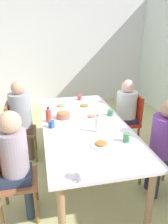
% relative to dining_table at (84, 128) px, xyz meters
% --- Properties ---
extents(ground_plane, '(7.52, 7.52, 0.00)m').
position_rel_dining_table_xyz_m(ground_plane, '(0.00, 0.00, -0.70)').
color(ground_plane, '#C0BF81').
extents(wall_left, '(0.12, 4.82, 2.60)m').
position_rel_dining_table_xyz_m(wall_left, '(-3.19, 0.00, 0.60)').
color(wall_left, silver).
rests_on(wall_left, ground_plane).
extents(dining_table, '(2.28, 1.06, 0.77)m').
position_rel_dining_table_xyz_m(dining_table, '(0.00, 0.00, 0.00)').
color(dining_table, white).
rests_on(dining_table, ground_plane).
extents(chair_0, '(0.40, 0.40, 0.90)m').
position_rel_dining_table_xyz_m(chair_0, '(-0.57, -0.91, -0.19)').
color(chair_0, brown).
rests_on(chair_0, ground_plane).
extents(person_0, '(0.31, 0.31, 1.23)m').
position_rel_dining_table_xyz_m(person_0, '(-0.57, -0.82, 0.04)').
color(person_0, brown).
rests_on(person_0, ground_plane).
extents(chair_1, '(0.40, 0.40, 0.90)m').
position_rel_dining_table_xyz_m(chair_1, '(-0.57, 0.91, -0.19)').
color(chair_1, red).
rests_on(chair_1, ground_plane).
extents(person_1, '(0.33, 0.33, 1.17)m').
position_rel_dining_table_xyz_m(person_1, '(-0.57, 0.82, 0.01)').
color(person_1, '#303656').
rests_on(person_1, ground_plane).
extents(person_2, '(0.33, 0.33, 1.20)m').
position_rel_dining_table_xyz_m(person_2, '(0.57, 0.82, 0.03)').
color(person_2, '#272D4A').
rests_on(person_2, ground_plane).
extents(chair_3, '(0.40, 0.40, 0.90)m').
position_rel_dining_table_xyz_m(chair_3, '(0.57, -0.91, -0.19)').
color(chair_3, '#955838').
rests_on(chair_3, ground_plane).
extents(person_3, '(0.30, 0.30, 1.21)m').
position_rel_dining_table_xyz_m(person_3, '(0.57, -0.82, 0.03)').
color(person_3, navy).
rests_on(person_3, ground_plane).
extents(plate_0, '(0.23, 0.23, 0.04)m').
position_rel_dining_table_xyz_m(plate_0, '(0.60, 0.05, 0.08)').
color(plate_0, silver).
rests_on(plate_0, dining_table).
extents(plate_1, '(0.22, 0.22, 0.04)m').
position_rel_dining_table_xyz_m(plate_1, '(-0.66, -0.23, 0.08)').
color(plate_1, white).
rests_on(plate_1, dining_table).
extents(plate_2, '(0.25, 0.25, 0.04)m').
position_rel_dining_table_xyz_m(plate_2, '(-0.59, 0.13, 0.08)').
color(plate_2, silver).
rests_on(plate_2, dining_table).
extents(plate_3, '(0.20, 0.20, 0.04)m').
position_rel_dining_table_xyz_m(plate_3, '(-0.14, 0.14, 0.08)').
color(plate_3, silver).
rests_on(plate_3, dining_table).
extents(bowl_0, '(0.18, 0.18, 0.10)m').
position_rel_dining_table_xyz_m(bowl_0, '(-0.21, -0.24, 0.12)').
color(bowl_0, '#99624E').
rests_on(bowl_0, dining_table).
extents(cup_0, '(0.11, 0.08, 0.09)m').
position_rel_dining_table_xyz_m(cup_0, '(0.05, -0.42, 0.11)').
color(cup_0, '#2E5997').
rests_on(cup_0, dining_table).
extents(cup_1, '(0.11, 0.07, 0.10)m').
position_rel_dining_table_xyz_m(cup_1, '(0.58, 0.34, 0.12)').
color(cup_1, '#4B935C').
rests_on(cup_1, dining_table).
extents(cup_2, '(0.11, 0.07, 0.08)m').
position_rel_dining_table_xyz_m(cup_2, '(-0.95, 0.13, 0.11)').
color(cup_2, '#C5463D').
rests_on(cup_2, dining_table).
extents(cup_3, '(0.12, 0.08, 0.08)m').
position_rel_dining_table_xyz_m(cup_3, '(1.08, -0.27, 0.11)').
color(cup_3, white).
rests_on(cup_3, dining_table).
extents(cup_4, '(0.12, 0.09, 0.08)m').
position_rel_dining_table_xyz_m(cup_4, '(-0.17, 0.42, 0.11)').
color(cup_4, '#488961').
rests_on(cup_4, dining_table).
extents(bottle_0, '(0.07, 0.07, 0.20)m').
position_rel_dining_table_xyz_m(bottle_0, '(-0.13, -0.44, 0.16)').
color(bottle_0, red).
rests_on(bottle_0, dining_table).
extents(bottle_1, '(0.05, 0.05, 0.22)m').
position_rel_dining_table_xyz_m(bottle_1, '(0.29, 0.10, 0.17)').
color(bottle_1, silver).
rests_on(bottle_1, dining_table).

